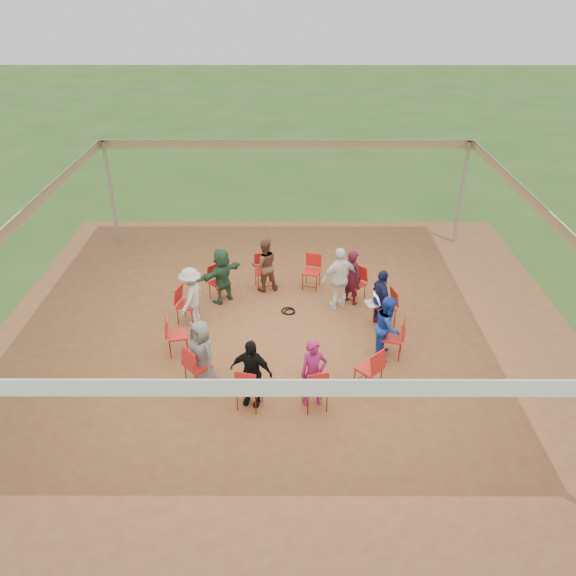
{
  "coord_description": "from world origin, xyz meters",
  "views": [
    {
      "loc": [
        0.08,
        -10.21,
        7.11
      ],
      "look_at": [
        0.06,
        0.3,
        1.1
      ],
      "focal_mm": 35.0,
      "sensor_mm": 36.0,
      "label": 1
    }
  ],
  "objects_px": {
    "person_seated_0": "(381,298)",
    "person_seated_3": "(222,276)",
    "chair_1": "(355,284)",
    "person_seated_6": "(251,372)",
    "person_seated_8": "(388,327)",
    "person_seated_7": "(313,373)",
    "chair_6": "(177,335)",
    "person_seated_1": "(352,277)",
    "chair_8": "(249,387)",
    "chair_3": "(264,272)",
    "person_seated_2": "(265,265)",
    "person_seated_5": "(202,353)",
    "chair_10": "(369,369)",
    "chair_2": "(311,272)",
    "chair_9": "(315,388)",
    "laptop": "(374,301)",
    "standing_person": "(340,278)",
    "chair_7": "(198,366)",
    "person_seated_4": "(191,296)",
    "chair_0": "(385,307)",
    "cable_coil": "(289,311)",
    "chair_11": "(392,338)",
    "chair_4": "(220,283)",
    "chair_5": "(188,305)"
  },
  "relations": [
    {
      "from": "person_seated_0",
      "to": "person_seated_3",
      "type": "bearing_deg",
      "value": 60.0
    },
    {
      "from": "chair_1",
      "to": "person_seated_0",
      "type": "distance_m",
      "value": 1.2
    },
    {
      "from": "person_seated_6",
      "to": "person_seated_8",
      "type": "bearing_deg",
      "value": 45.0
    },
    {
      "from": "person_seated_3",
      "to": "person_seated_7",
      "type": "relative_size",
      "value": 1.0
    },
    {
      "from": "chair_6",
      "to": "person_seated_1",
      "type": "distance_m",
      "value": 4.37
    },
    {
      "from": "chair_8",
      "to": "person_seated_3",
      "type": "relative_size",
      "value": 0.65
    },
    {
      "from": "chair_3",
      "to": "person_seated_2",
      "type": "distance_m",
      "value": 0.28
    },
    {
      "from": "person_seated_5",
      "to": "chair_10",
      "type": "bearing_deg",
      "value": 43.48
    },
    {
      "from": "chair_2",
      "to": "chair_9",
      "type": "relative_size",
      "value": 1.0
    },
    {
      "from": "chair_10",
      "to": "person_seated_6",
      "type": "height_order",
      "value": "person_seated_6"
    },
    {
      "from": "person_seated_1",
      "to": "laptop",
      "type": "relative_size",
      "value": 3.43
    },
    {
      "from": "chair_2",
      "to": "chair_6",
      "type": "xyz_separation_m",
      "value": [
        -2.9,
        -2.78,
        0.0
      ]
    },
    {
      "from": "standing_person",
      "to": "person_seated_2",
      "type": "bearing_deg",
      "value": -46.4
    },
    {
      "from": "chair_3",
      "to": "chair_8",
      "type": "relative_size",
      "value": 1.0
    },
    {
      "from": "chair_7",
      "to": "person_seated_4",
      "type": "bearing_deg",
      "value": 147.37
    },
    {
      "from": "chair_0",
      "to": "chair_10",
      "type": "relative_size",
      "value": 1.0
    },
    {
      "from": "standing_person",
      "to": "chair_10",
      "type": "bearing_deg",
      "value": 74.91
    },
    {
      "from": "chair_7",
      "to": "person_seated_2",
      "type": "xyz_separation_m",
      "value": [
        1.14,
        3.74,
        0.25
      ]
    },
    {
      "from": "person_seated_3",
      "to": "cable_coil",
      "type": "height_order",
      "value": "person_seated_3"
    },
    {
      "from": "chair_8",
      "to": "person_seated_4",
      "type": "height_order",
      "value": "person_seated_4"
    },
    {
      "from": "chair_11",
      "to": "person_seated_7",
      "type": "bearing_deg",
      "value": 147.37
    },
    {
      "from": "chair_1",
      "to": "chair_11",
      "type": "xyz_separation_m",
      "value": [
        0.56,
        -2.25,
        0.0
      ]
    },
    {
      "from": "person_seated_1",
      "to": "person_seated_2",
      "type": "bearing_deg",
      "value": 30.0
    },
    {
      "from": "chair_6",
      "to": "standing_person",
      "type": "height_order",
      "value": "standing_person"
    },
    {
      "from": "chair_4",
      "to": "person_seated_4",
      "type": "relative_size",
      "value": 0.65
    },
    {
      "from": "chair_0",
      "to": "cable_coil",
      "type": "distance_m",
      "value": 2.28
    },
    {
      "from": "standing_person",
      "to": "person_seated_4",
      "type": "bearing_deg",
      "value": -10.02
    },
    {
      "from": "person_seated_0",
      "to": "person_seated_2",
      "type": "height_order",
      "value": "same"
    },
    {
      "from": "person_seated_7",
      "to": "cable_coil",
      "type": "distance_m",
      "value": 3.3
    },
    {
      "from": "chair_0",
      "to": "chair_10",
      "type": "bearing_deg",
      "value": 150.0
    },
    {
      "from": "person_seated_8",
      "to": "cable_coil",
      "type": "height_order",
      "value": "person_seated_8"
    },
    {
      "from": "chair_0",
      "to": "cable_coil",
      "type": "bearing_deg",
      "value": 63.01
    },
    {
      "from": "chair_5",
      "to": "person_seated_0",
      "type": "height_order",
      "value": "person_seated_0"
    },
    {
      "from": "person_seated_2",
      "to": "standing_person",
      "type": "xyz_separation_m",
      "value": [
        1.8,
        -0.84,
        0.09
      ]
    },
    {
      "from": "chair_4",
      "to": "chair_9",
      "type": "bearing_deg",
      "value": 75.0
    },
    {
      "from": "chair_10",
      "to": "chair_3",
      "type": "bearing_deg",
      "value": 75.0
    },
    {
      "from": "chair_5",
      "to": "person_seated_0",
      "type": "relative_size",
      "value": 0.65
    },
    {
      "from": "person_seated_1",
      "to": "person_seated_5",
      "type": "height_order",
      "value": "same"
    },
    {
      "from": "chair_10",
      "to": "chair_1",
      "type": "bearing_deg",
      "value": 45.0
    },
    {
      "from": "chair_6",
      "to": "person_seated_4",
      "type": "bearing_deg",
      "value": 159.34
    },
    {
      "from": "chair_3",
      "to": "person_seated_3",
      "type": "xyz_separation_m",
      "value": [
        -0.97,
        -0.67,
        0.25
      ]
    },
    {
      "from": "laptop",
      "to": "chair_2",
      "type": "bearing_deg",
      "value": 23.72
    },
    {
      "from": "chair_6",
      "to": "cable_coil",
      "type": "height_order",
      "value": "chair_6"
    },
    {
      "from": "chair_0",
      "to": "laptop",
      "type": "height_order",
      "value": "chair_0"
    },
    {
      "from": "person_seated_5",
      "to": "chair_5",
      "type": "bearing_deg",
      "value": 152.63
    },
    {
      "from": "chair_9",
      "to": "chair_5",
      "type": "bearing_deg",
      "value": 120.0
    },
    {
      "from": "cable_coil",
      "to": "chair_3",
      "type": "bearing_deg",
      "value": 117.9
    },
    {
      "from": "chair_1",
      "to": "person_seated_8",
      "type": "xyz_separation_m",
      "value": [
        0.44,
        -2.22,
        0.25
      ]
    },
    {
      "from": "chair_2",
      "to": "laptop",
      "type": "height_order",
      "value": "chair_2"
    },
    {
      "from": "chair_5",
      "to": "chair_2",
      "type": "bearing_deg",
      "value": 135.0
    }
  ]
}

